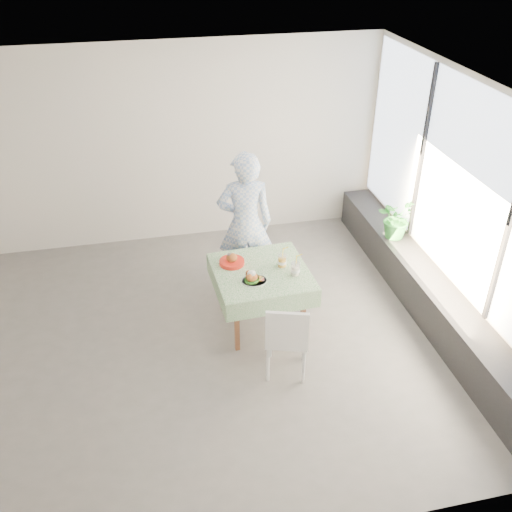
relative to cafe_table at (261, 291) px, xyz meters
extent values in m
plane|color=#5A5755|center=(-0.81, -0.19, -0.46)|extent=(6.00, 6.00, 0.00)
plane|color=white|center=(-0.81, -0.19, 2.34)|extent=(6.00, 6.00, 0.00)
cube|color=silver|center=(-0.81, 2.31, 0.94)|extent=(6.00, 0.02, 2.80)
cube|color=silver|center=(-0.81, -2.69, 0.94)|extent=(6.00, 0.02, 2.80)
cube|color=silver|center=(2.19, -0.19, 0.94)|extent=(0.02, 5.00, 2.80)
cube|color=#D1E0F9|center=(2.16, -0.19, 1.19)|extent=(0.01, 4.80, 2.18)
cube|color=black|center=(1.99, -0.19, -0.21)|extent=(0.40, 4.80, 0.50)
cube|color=brown|center=(0.00, 0.00, 0.25)|extent=(0.94, 0.94, 0.04)
cube|color=silver|center=(0.00, 0.00, 0.28)|extent=(1.09, 1.09, 0.01)
cube|color=white|center=(0.02, 0.79, -0.06)|extent=(0.50, 0.50, 0.04)
cube|color=white|center=(-0.06, 0.94, 0.14)|extent=(0.35, 0.20, 0.37)
cube|color=white|center=(0.09, -0.82, 0.00)|extent=(0.53, 0.53, 0.04)
cube|color=white|center=(0.03, -1.00, 0.23)|extent=(0.42, 0.16, 0.43)
imported|color=#8DAEE1|center=(-0.03, 0.78, 0.47)|extent=(0.71, 0.49, 1.85)
cylinder|color=white|center=(-0.12, -0.19, 0.29)|extent=(0.28, 0.28, 0.02)
cylinder|color=#1A4C13|center=(-0.15, -0.19, 0.30)|extent=(0.15, 0.15, 0.02)
ellipsoid|color=brown|center=(-0.15, -0.19, 0.35)|extent=(0.13, 0.12, 0.10)
ellipsoid|color=white|center=(-0.15, -0.19, 0.39)|extent=(0.09, 0.09, 0.07)
cylinder|color=#A72310|center=(-0.04, -0.21, 0.31)|extent=(0.05, 0.05, 0.03)
cylinder|color=white|center=(0.25, 0.04, 0.35)|extent=(0.10, 0.10, 0.14)
cylinder|color=orange|center=(0.25, 0.04, 0.34)|extent=(0.09, 0.09, 0.10)
cylinder|color=white|center=(0.25, 0.04, 0.42)|extent=(0.10, 0.10, 0.01)
cylinder|color=yellow|center=(0.25, 0.04, 0.47)|extent=(0.01, 0.04, 0.19)
cylinder|color=white|center=(0.35, -0.16, 0.35)|extent=(0.10, 0.10, 0.14)
cylinder|color=beige|center=(0.35, -0.16, 0.34)|extent=(0.09, 0.09, 0.11)
cylinder|color=white|center=(0.35, -0.16, 0.43)|extent=(0.11, 0.11, 0.01)
cylinder|color=yellow|center=(0.35, -0.16, 0.48)|extent=(0.01, 0.04, 0.20)
cylinder|color=red|center=(-0.30, 0.21, 0.30)|extent=(0.29, 0.29, 0.04)
cylinder|color=white|center=(-0.30, 0.21, 0.32)|extent=(0.24, 0.24, 0.02)
ellipsoid|color=brown|center=(-0.30, 0.21, 0.36)|extent=(0.13, 0.12, 0.11)
imported|color=#256F31|center=(1.97, 0.79, 0.31)|extent=(0.65, 0.64, 0.55)
camera|label=1|loc=(-1.20, -5.18, 3.80)|focal=40.00mm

